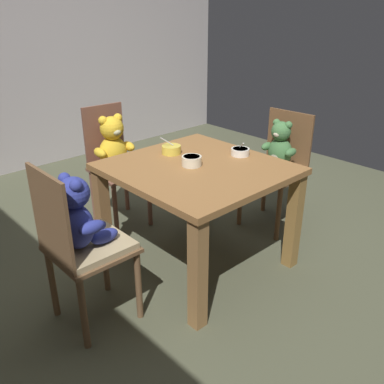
% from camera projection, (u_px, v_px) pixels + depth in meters
% --- Properties ---
extents(ground_plane, '(5.20, 5.20, 0.04)m').
position_uv_depth(ground_plane, '(197.00, 263.00, 2.90)').
color(ground_plane, '#4C4E39').
extents(wall_rear, '(5.20, 0.08, 3.01)m').
position_uv_depth(wall_rear, '(12.00, 17.00, 3.98)').
color(wall_rear, '#BBB2B2').
rests_on(wall_rear, ground_plane).
extents(dining_table, '(0.98, 1.03, 0.70)m').
position_uv_depth(dining_table, '(197.00, 184.00, 2.66)').
color(dining_table, olive).
rests_on(dining_table, ground_plane).
extents(teddy_chair_far_center, '(0.39, 0.44, 0.92)m').
position_uv_depth(teddy_chair_far_center, '(114.00, 152.00, 3.21)').
color(teddy_chair_far_center, brown).
rests_on(teddy_chair_far_center, ground_plane).
extents(teddy_chair_near_left, '(0.40, 0.40, 0.93)m').
position_uv_depth(teddy_chair_near_left, '(80.00, 230.00, 2.13)').
color(teddy_chair_near_left, brown).
rests_on(teddy_chair_near_left, ground_plane).
extents(teddy_chair_near_right, '(0.42, 0.44, 0.88)m').
position_uv_depth(teddy_chair_near_right, '(278.00, 158.00, 3.18)').
color(teddy_chair_near_right, brown).
rests_on(teddy_chair_near_right, ground_plane).
extents(porridge_bowl_yellow_far_center, '(0.13, 0.13, 0.12)m').
position_uv_depth(porridge_bowl_yellow_far_center, '(171.00, 149.00, 2.81)').
color(porridge_bowl_yellow_far_center, gold).
rests_on(porridge_bowl_yellow_far_center, dining_table).
extents(porridge_bowl_cream_center, '(0.13, 0.13, 0.06)m').
position_uv_depth(porridge_bowl_cream_center, '(192.00, 161.00, 2.60)').
color(porridge_bowl_cream_center, beige).
rests_on(porridge_bowl_cream_center, dining_table).
extents(porridge_bowl_white_near_right, '(0.12, 0.12, 0.11)m').
position_uv_depth(porridge_bowl_white_near_right, '(240.00, 152.00, 2.78)').
color(porridge_bowl_white_near_right, white).
rests_on(porridge_bowl_white_near_right, dining_table).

